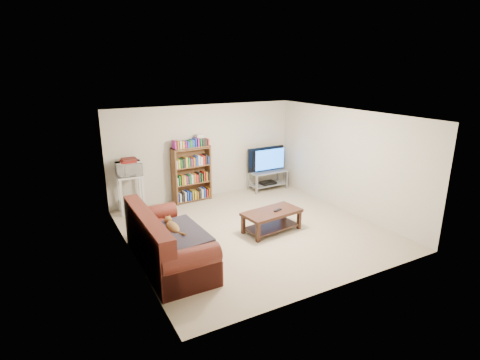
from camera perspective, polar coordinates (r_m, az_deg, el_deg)
floor at (r=7.99m, az=2.02°, el=-7.52°), size 5.00×5.00×0.00m
ceiling at (r=7.34m, az=2.21°, el=9.84°), size 5.00×5.00×0.00m
wall_back at (r=9.74m, az=-5.40°, el=4.34°), size 5.00×0.00×5.00m
wall_front at (r=5.68m, az=15.08°, el=-5.34°), size 5.00×0.00×5.00m
wall_left at (r=6.71m, az=-16.62°, el=-2.05°), size 0.00×5.00×5.00m
wall_right at (r=9.07m, az=15.86°, el=2.83°), size 0.00×5.00×5.00m
sofa at (r=6.67m, az=-11.49°, el=-9.81°), size 0.99×2.27×0.97m
blanket at (r=6.49m, az=-9.58°, el=-8.27°), size 0.97×1.20×0.19m
cat at (r=6.65m, az=-10.20°, el=-7.12°), size 0.25×0.62×0.19m
coffee_table at (r=7.82m, az=4.85°, el=-5.66°), size 1.29×0.76×0.45m
remote at (r=7.79m, az=5.77°, el=-4.60°), size 0.21×0.11×0.02m
tv_stand at (r=10.45m, az=4.25°, el=0.47°), size 1.08×0.51×0.53m
television at (r=10.33m, az=4.31°, el=3.15°), size 1.15×0.19×0.66m
dvd_player at (r=10.50m, az=4.23°, el=-0.41°), size 0.43×0.31×0.06m
bookshelf at (r=9.51m, az=-7.39°, el=1.02°), size 1.00×0.37×1.41m
shelf_clutter at (r=9.38m, az=-7.06°, el=5.76°), size 0.72×0.26×0.28m
microwave_stand at (r=9.03m, az=-16.33°, el=-1.33°), size 0.58×0.43×0.91m
microwave at (r=8.90m, az=-16.59°, el=1.64°), size 0.57×0.40×0.31m
game_boxes at (r=8.86m, az=-16.68°, el=2.77°), size 0.34×0.30×0.05m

